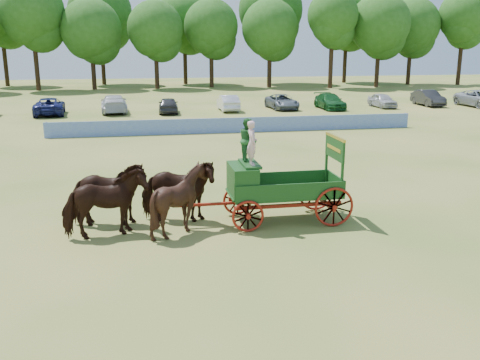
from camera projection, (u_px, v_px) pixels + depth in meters
ground at (345, 205)px, 20.81m from camera, size 160.00×160.00×0.00m
horse_lead_left at (105, 204)px, 17.14m from camera, size 2.88×1.80×2.25m
horse_lead_right at (107, 194)px, 18.19m from camera, size 2.78×1.48×2.25m
horse_wheel_left at (180, 200)px, 17.57m from camera, size 2.11×1.89×2.26m
horse_wheel_right at (178, 191)px, 18.62m from camera, size 2.86×1.74×2.25m
farm_dray at (264, 178)px, 18.54m from camera, size 6.00×2.00×3.65m
sponsor_banner at (237, 125)px, 37.64m from camera, size 26.00×0.08×1.05m
parked_cars at (267, 102)px, 49.95m from camera, size 58.28×7.82×1.63m
treeline at (162, 19)px, 74.94m from camera, size 91.93×22.20×15.87m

